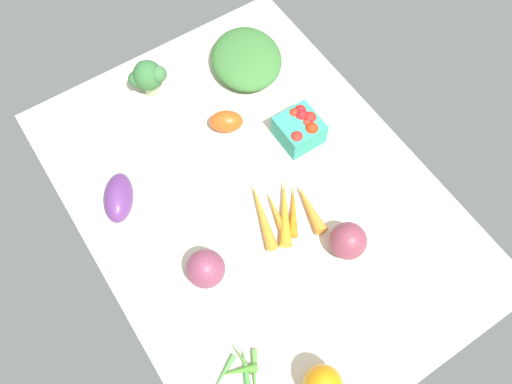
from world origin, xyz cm
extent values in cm
cube|color=beige|center=(0.00, 0.00, 1.00)|extent=(104.00, 76.00, 2.00)
ellipsoid|color=#5E2F74|center=(-15.27, -26.88, 5.25)|extent=(13.74, 11.88, 6.51)
ellipsoid|color=#D74F18|center=(-19.76, 4.38, 4.70)|extent=(8.89, 9.83, 5.39)
cube|color=teal|center=(-7.80, 17.53, 5.16)|extent=(9.74, 9.74, 6.31)
sphere|color=red|center=(-6.85, 18.97, 7.61)|extent=(2.53, 2.53, 2.53)
sphere|color=red|center=(-10.85, 18.13, 7.80)|extent=(2.73, 2.73, 2.73)
sphere|color=red|center=(-10.70, 19.72, 8.04)|extent=(2.72, 2.72, 2.72)
sphere|color=red|center=(-9.43, 19.18, 7.75)|extent=(3.35, 3.35, 3.35)
sphere|color=red|center=(-5.07, 14.67, 7.71)|extent=(3.09, 3.09, 3.09)
sphere|color=red|center=(-7.71, 20.35, 7.81)|extent=(3.30, 3.30, 3.30)
sphere|color=red|center=(-4.94, 18.88, 8.05)|extent=(3.11, 3.11, 3.11)
cylinder|color=#9ABD7D|center=(-39.71, -5.68, 3.84)|extent=(3.33, 3.33, 3.68)
sphere|color=#336936|center=(-39.71, -5.68, 8.46)|extent=(7.42, 7.42, 7.42)
sphere|color=#396C3C|center=(-37.54, -3.64, 9.77)|extent=(4.10, 4.10, 4.10)
sphere|color=#2B6C2F|center=(-42.67, -5.45, 7.77)|extent=(4.07, 4.07, 4.07)
sphere|color=#316335|center=(-40.94, -8.37, 7.60)|extent=(4.14, 4.14, 4.14)
cone|color=orange|center=(9.60, 8.06, 3.48)|extent=(13.44, 5.32, 2.96)
cone|color=orange|center=(8.12, 4.80, 3.07)|extent=(11.73, 9.26, 2.15)
cone|color=orange|center=(7.29, 2.94, 3.43)|extent=(15.62, 11.52, 2.86)
cone|color=orange|center=(6.46, 1.10, 3.06)|extent=(12.22, 4.78, 2.12)
cone|color=orange|center=(5.14, -1.82, 3.37)|extent=(17.29, 7.87, 2.75)
sphere|color=brown|center=(21.56, 9.35, 6.10)|extent=(8.19, 8.19, 8.19)
ellipsoid|color=#397133|center=(-33.08, 18.89, 5.27)|extent=(26.01, 24.16, 6.55)
sphere|color=#813952|center=(10.16, -19.31, 6.15)|extent=(8.30, 8.30, 8.30)
cone|color=#42903C|center=(31.45, -23.21, 2.79)|extent=(8.96, 5.18, 1.57)
cone|color=#57793A|center=(28.60, -22.60, 2.62)|extent=(8.04, 1.81, 1.23)
cone|color=#498F42|center=(29.64, -27.40, 2.62)|extent=(4.87, 8.04, 1.25)
cone|color=#488E2B|center=(30.77, -24.50, 2.87)|extent=(4.45, 7.88, 1.74)
cone|color=#4E8539|center=(33.13, -22.21, 2.66)|extent=(8.96, 6.26, 1.32)
camera|label=1|loc=(47.91, -31.63, 115.39)|focal=38.61mm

